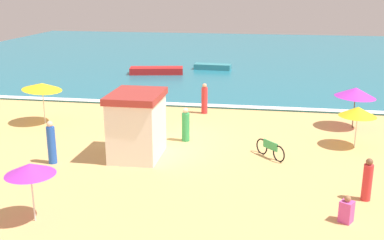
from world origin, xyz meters
The scene contains 17 objects.
ground_plane centered at (0.00, 0.00, 0.00)m, with size 60.00×60.00×0.00m, color #E5B26B.
ocean_water centered at (0.00, 28.00, 0.05)m, with size 60.00×44.00×0.10m, color teal.
wave_breaker_foam centered at (0.00, 6.30, 0.10)m, with size 57.00×0.70×0.01m, color white.
lifeguard_cabana centered at (-0.86, -2.69, 1.44)m, with size 2.14×2.79×2.84m.
beach_umbrella_0 centered at (8.66, 0.20, 1.67)m, with size 1.88×1.88×1.90m.
beach_umbrella_2 centered at (-7.18, 1.35, 2.03)m, with size 2.39×2.37×2.31m.
beach_umbrella_3 centered at (9.03, 3.24, 1.89)m, with size 2.50×2.48×2.19m.
beach_umbrella_4 centered at (-1.49, 0.97, 1.74)m, with size 2.67×2.68×1.95m.
beach_umbrella_5 centered at (-2.48, -8.81, 1.75)m, with size 2.20×2.20×1.94m.
parked_bicycle centered at (4.81, -1.87, 0.38)m, with size 1.25×1.40×0.76m.
beachgoer_0 centered at (0.82, -0.28, 0.76)m, with size 0.39×0.39×1.62m.
beachgoer_1 centered at (-4.15, -4.05, 0.87)m, with size 0.49×0.49×1.84m.
beachgoer_3 centered at (7.20, -7.26, 0.39)m, with size 0.52×0.52×0.90m.
beachgoer_5 centered at (1.00, 4.80, 0.84)m, with size 0.47×0.47×1.77m.
beachgoer_6 centered at (8.11, -5.54, 0.72)m, with size 0.38×0.38×1.54m.
small_boat_0 centered at (-4.57, 15.97, 0.37)m, with size 4.52×2.18×0.55m.
small_boat_1 centered at (-0.27, 18.84, 0.34)m, with size 3.21×1.26×0.47m.
Camera 1 is at (4.61, -21.10, 7.18)m, focal length 43.62 mm.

